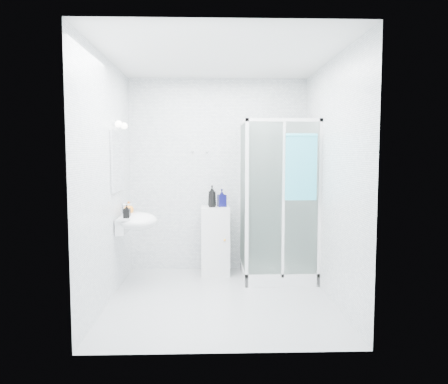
{
  "coord_description": "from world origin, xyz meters",
  "views": [
    {
      "loc": [
        -0.11,
        -4.65,
        1.59
      ],
      "look_at": [
        0.05,
        0.35,
        1.15
      ],
      "focal_mm": 35.0,
      "sensor_mm": 36.0,
      "label": 1
    }
  ],
  "objects_px": {
    "soap_dispenser_black": "(127,211)",
    "storage_cabinet": "(215,241)",
    "wall_basin": "(136,221)",
    "soap_dispenser_orange": "(129,208)",
    "shampoo_bottle_a": "(212,196)",
    "shower_enclosure": "(272,244)",
    "shampoo_bottle_b": "(222,198)",
    "hand_towel": "(301,165)"
  },
  "relations": [
    {
      "from": "shower_enclosure",
      "to": "shampoo_bottle_b",
      "type": "distance_m",
      "value": 0.89
    },
    {
      "from": "shampoo_bottle_a",
      "to": "shampoo_bottle_b",
      "type": "height_order",
      "value": "shampoo_bottle_a"
    },
    {
      "from": "shampoo_bottle_a",
      "to": "soap_dispenser_orange",
      "type": "relative_size",
      "value": 1.84
    },
    {
      "from": "shower_enclosure",
      "to": "wall_basin",
      "type": "bearing_deg",
      "value": -169.19
    },
    {
      "from": "soap_dispenser_orange",
      "to": "soap_dispenser_black",
      "type": "xyz_separation_m",
      "value": [
        0.04,
        -0.32,
        0.0
      ]
    },
    {
      "from": "shampoo_bottle_a",
      "to": "shampoo_bottle_b",
      "type": "relative_size",
      "value": 1.22
    },
    {
      "from": "shampoo_bottle_a",
      "to": "shower_enclosure",
      "type": "bearing_deg",
      "value": -17.34
    },
    {
      "from": "storage_cabinet",
      "to": "soap_dispenser_orange",
      "type": "xyz_separation_m",
      "value": [
        -1.05,
        -0.41,
        0.49
      ]
    },
    {
      "from": "storage_cabinet",
      "to": "soap_dispenser_black",
      "type": "bearing_deg",
      "value": -145.33
    },
    {
      "from": "shower_enclosure",
      "to": "storage_cabinet",
      "type": "distance_m",
      "value": 0.76
    },
    {
      "from": "soap_dispenser_black",
      "to": "wall_basin",
      "type": "bearing_deg",
      "value": 66.96
    },
    {
      "from": "shower_enclosure",
      "to": "storage_cabinet",
      "type": "relative_size",
      "value": 2.23
    },
    {
      "from": "shampoo_bottle_b",
      "to": "soap_dispenser_orange",
      "type": "xyz_separation_m",
      "value": [
        -1.14,
        -0.44,
        -0.07
      ]
    },
    {
      "from": "shampoo_bottle_a",
      "to": "soap_dispenser_orange",
      "type": "distance_m",
      "value": 1.09
    },
    {
      "from": "soap_dispenser_black",
      "to": "shampoo_bottle_b",
      "type": "bearing_deg",
      "value": 34.58
    },
    {
      "from": "hand_towel",
      "to": "shampoo_bottle_a",
      "type": "distance_m",
      "value": 1.28
    },
    {
      "from": "hand_towel",
      "to": "soap_dispenser_black",
      "type": "height_order",
      "value": "hand_towel"
    },
    {
      "from": "wall_basin",
      "to": "soap_dispenser_orange",
      "type": "xyz_separation_m",
      "value": [
        -0.11,
        0.16,
        0.14
      ]
    },
    {
      "from": "hand_towel",
      "to": "shampoo_bottle_b",
      "type": "distance_m",
      "value": 1.21
    },
    {
      "from": "shower_enclosure",
      "to": "storage_cabinet",
      "type": "bearing_deg",
      "value": 160.7
    },
    {
      "from": "storage_cabinet",
      "to": "shampoo_bottle_b",
      "type": "xyz_separation_m",
      "value": [
        0.09,
        0.03,
        0.56
      ]
    },
    {
      "from": "wall_basin",
      "to": "shampoo_bottle_b",
      "type": "bearing_deg",
      "value": 29.97
    },
    {
      "from": "soap_dispenser_black",
      "to": "storage_cabinet",
      "type": "bearing_deg",
      "value": 35.82
    },
    {
      "from": "shower_enclosure",
      "to": "storage_cabinet",
      "type": "height_order",
      "value": "shower_enclosure"
    },
    {
      "from": "hand_towel",
      "to": "shampoo_bottle_b",
      "type": "relative_size",
      "value": 3.31
    },
    {
      "from": "storage_cabinet",
      "to": "shampoo_bottle_a",
      "type": "height_order",
      "value": "shampoo_bottle_a"
    },
    {
      "from": "shower_enclosure",
      "to": "shampoo_bottle_b",
      "type": "xyz_separation_m",
      "value": [
        -0.63,
        0.28,
        0.57
      ]
    },
    {
      "from": "shampoo_bottle_a",
      "to": "soap_dispenser_orange",
      "type": "xyz_separation_m",
      "value": [
        -1.01,
        -0.39,
        -0.1
      ]
    },
    {
      "from": "shower_enclosure",
      "to": "soap_dispenser_black",
      "type": "height_order",
      "value": "shower_enclosure"
    },
    {
      "from": "shampoo_bottle_b",
      "to": "soap_dispenser_orange",
      "type": "bearing_deg",
      "value": -159.04
    },
    {
      "from": "shampoo_bottle_b",
      "to": "wall_basin",
      "type": "bearing_deg",
      "value": -150.03
    },
    {
      "from": "shampoo_bottle_b",
      "to": "shampoo_bottle_a",
      "type": "bearing_deg",
      "value": -162.1
    },
    {
      "from": "wall_basin",
      "to": "shampoo_bottle_a",
      "type": "bearing_deg",
      "value": 31.5
    },
    {
      "from": "shampoo_bottle_b",
      "to": "storage_cabinet",
      "type": "bearing_deg",
      "value": -162.65
    },
    {
      "from": "hand_towel",
      "to": "shampoo_bottle_b",
      "type": "height_order",
      "value": "hand_towel"
    },
    {
      "from": "wall_basin",
      "to": "soap_dispenser_orange",
      "type": "relative_size",
      "value": 3.64
    },
    {
      "from": "hand_towel",
      "to": "soap_dispenser_black",
      "type": "distance_m",
      "value": 2.07
    },
    {
      "from": "wall_basin",
      "to": "shampoo_bottle_b",
      "type": "distance_m",
      "value": 1.21
    },
    {
      "from": "storage_cabinet",
      "to": "hand_towel",
      "type": "xyz_separation_m",
      "value": [
        0.99,
        -0.65,
        1.01
      ]
    },
    {
      "from": "soap_dispenser_black",
      "to": "hand_towel",
      "type": "bearing_deg",
      "value": 2.27
    },
    {
      "from": "soap_dispenser_black",
      "to": "shower_enclosure",
      "type": "bearing_deg",
      "value": 15.56
    },
    {
      "from": "shower_enclosure",
      "to": "shampoo_bottle_b",
      "type": "height_order",
      "value": "shower_enclosure"
    }
  ]
}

